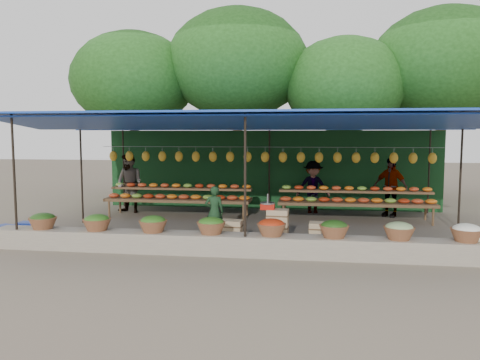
# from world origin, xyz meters

# --- Properties ---
(ground) EXTENTS (60.00, 60.00, 0.00)m
(ground) POSITION_xyz_m (0.00, 0.00, 0.00)
(ground) COLOR #69594D
(ground) RESTS_ON ground
(stone_curb) EXTENTS (10.60, 0.55, 0.40)m
(stone_curb) POSITION_xyz_m (0.00, -2.75, 0.20)
(stone_curb) COLOR gray
(stone_curb) RESTS_ON ground
(stall_canopy) EXTENTS (10.80, 6.60, 2.82)m
(stall_canopy) POSITION_xyz_m (0.00, 0.07, 2.67)
(stall_canopy) COLOR black
(stall_canopy) RESTS_ON ground
(produce_baskets) EXTENTS (8.98, 0.58, 0.34)m
(produce_baskets) POSITION_xyz_m (-0.10, -2.75, 0.56)
(produce_baskets) COLOR brown
(produce_baskets) RESTS_ON stone_curb
(netting_backdrop) EXTENTS (10.60, 0.06, 2.50)m
(netting_backdrop) POSITION_xyz_m (0.00, 3.15, 1.25)
(netting_backdrop) COLOR #1B4B23
(netting_backdrop) RESTS_ON ground
(tree_row) EXTENTS (16.51, 5.50, 7.12)m
(tree_row) POSITION_xyz_m (0.50, 6.09, 4.70)
(tree_row) COLOR #3D2416
(tree_row) RESTS_ON ground
(fruit_table_left) EXTENTS (4.21, 0.95, 0.93)m
(fruit_table_left) POSITION_xyz_m (-2.49, 1.35, 0.61)
(fruit_table_left) COLOR #543721
(fruit_table_left) RESTS_ON ground
(fruit_table_right) EXTENTS (4.21, 0.95, 0.93)m
(fruit_table_right) POSITION_xyz_m (2.51, 1.35, 0.61)
(fruit_table_right) COLOR #543721
(fruit_table_right) RESTS_ON ground
(crate_counter) EXTENTS (2.37, 0.37, 0.77)m
(crate_counter) POSITION_xyz_m (0.53, -1.81, 0.31)
(crate_counter) COLOR tan
(crate_counter) RESTS_ON ground
(weighing_scale) EXTENTS (0.32, 0.32, 0.34)m
(weighing_scale) POSITION_xyz_m (0.34, -1.81, 0.85)
(weighing_scale) COLOR red
(weighing_scale) RESTS_ON crate_counter
(vendor_seated) EXTENTS (0.47, 0.34, 1.20)m
(vendor_seated) POSITION_xyz_m (-0.92, -1.29, 0.60)
(vendor_seated) COLOR #1B3B1F
(vendor_seated) RESTS_ON ground
(customer_left) EXTENTS (1.05, 0.94, 1.80)m
(customer_left) POSITION_xyz_m (-4.15, 1.74, 0.90)
(customer_left) COLOR slate
(customer_left) RESTS_ON ground
(customer_mid) EXTENTS (1.09, 0.73, 1.58)m
(customer_mid) POSITION_xyz_m (1.36, 2.48, 0.79)
(customer_mid) COLOR slate
(customer_mid) RESTS_ON ground
(customer_right) EXTENTS (1.07, 0.92, 1.72)m
(customer_right) POSITION_xyz_m (3.56, 2.17, 0.86)
(customer_right) COLOR slate
(customer_right) RESTS_ON ground
(blue_crate_front) EXTENTS (0.57, 0.49, 0.29)m
(blue_crate_front) POSITION_xyz_m (-5.69, -2.00, 0.14)
(blue_crate_front) COLOR navy
(blue_crate_front) RESTS_ON ground
(blue_crate_back) EXTENTS (0.48, 0.34, 0.28)m
(blue_crate_back) POSITION_xyz_m (-5.41, -1.54, 0.14)
(blue_crate_back) COLOR navy
(blue_crate_back) RESTS_ON ground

